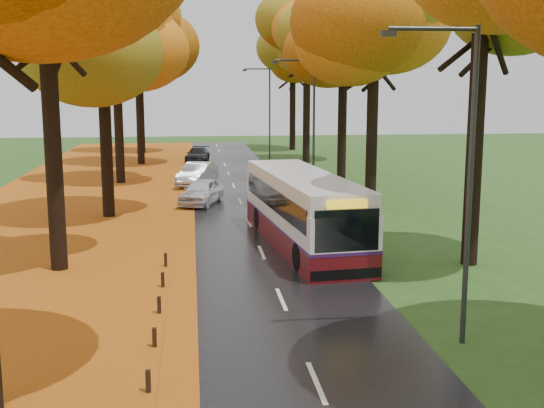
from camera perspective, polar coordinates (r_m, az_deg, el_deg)
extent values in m
cube|color=black|center=(33.82, -2.08, -1.23)|extent=(6.50, 90.00, 0.04)
cube|color=silver|center=(33.81, -2.08, -1.19)|extent=(0.12, 90.00, 0.01)
cube|color=maroon|center=(34.31, -17.24, -1.54)|extent=(12.00, 90.00, 0.02)
cube|color=#BD7713|center=(33.71, -7.25, -1.30)|extent=(0.90, 90.00, 0.01)
cylinder|color=black|center=(25.12, -17.88, 4.89)|extent=(0.60, 0.60, 9.15)
cylinder|color=black|center=(34.92, -13.74, 5.44)|extent=(0.60, 0.60, 8.00)
ellipsoid|color=orange|center=(34.90, -14.08, 13.65)|extent=(9.20, 9.20, 7.18)
cylinder|color=black|center=(46.87, -12.73, 6.93)|extent=(0.60, 0.60, 8.58)
ellipsoid|color=orange|center=(46.91, -12.98, 13.48)|extent=(8.00, 8.00, 6.24)
cylinder|color=black|center=(57.76, -11.02, 7.81)|extent=(0.60, 0.60, 9.15)
ellipsoid|color=orange|center=(57.84, -11.21, 13.48)|extent=(9.20, 9.20, 7.18)
cylinder|color=black|center=(67.79, -10.90, 7.63)|extent=(0.60, 0.60, 8.00)
ellipsoid|color=orange|center=(67.78, -11.04, 11.85)|extent=(8.00, 8.00, 6.24)
cylinder|color=black|center=(25.73, 16.62, 5.13)|extent=(0.60, 0.60, 9.22)
cylinder|color=black|center=(36.91, 8.36, 6.00)|extent=(0.60, 0.60, 8.19)
ellipsoid|color=#C3810E|center=(36.92, 8.56, 13.95)|extent=(9.20, 9.20, 7.18)
cylinder|color=black|center=(46.73, 5.90, 7.19)|extent=(0.60, 0.60, 8.70)
ellipsoid|color=#C3810E|center=(46.79, 6.02, 13.86)|extent=(8.20, 8.20, 6.40)
cylinder|color=black|center=(57.40, 2.91, 8.00)|extent=(0.60, 0.60, 9.22)
ellipsoid|color=#C3810E|center=(57.49, 2.96, 13.75)|extent=(9.20, 9.20, 7.18)
cylinder|color=black|center=(69.36, 1.73, 7.93)|extent=(0.60, 0.60, 8.19)
ellipsoid|color=#C3810E|center=(69.36, 1.76, 12.16)|extent=(8.20, 8.20, 6.40)
cube|color=black|center=(15.47, -10.32, -14.40)|extent=(0.11, 0.11, 0.52)
cube|color=black|center=(17.86, -9.81, -10.96)|extent=(0.11, 0.11, 0.52)
cube|color=black|center=(20.31, -9.42, -8.35)|extent=(0.11, 0.11, 0.52)
cube|color=black|center=(22.79, -9.13, -6.30)|extent=(0.11, 0.11, 0.52)
cube|color=black|center=(25.29, -8.89, -4.65)|extent=(0.11, 0.11, 0.52)
cylinder|color=#333538|center=(17.66, 16.21, 1.11)|extent=(0.14, 0.14, 8.00)
cylinder|color=#333538|center=(17.11, 13.37, 14.07)|extent=(2.20, 0.11, 0.11)
cube|color=#333538|center=(16.76, 9.71, 13.88)|extent=(0.35, 0.18, 0.14)
cylinder|color=#333538|center=(38.76, 3.51, 6.13)|extent=(0.14, 0.14, 8.00)
cylinder|color=#333538|center=(38.52, 1.93, 11.93)|extent=(2.20, 0.11, 0.11)
cube|color=#333538|center=(38.36, 0.27, 11.76)|extent=(0.35, 0.18, 0.14)
cylinder|color=#333538|center=(60.51, -0.20, 7.54)|extent=(0.14, 0.14, 8.00)
cylinder|color=#333538|center=(60.35, -1.26, 11.23)|extent=(2.20, 0.11, 0.11)
cube|color=#333538|center=(60.25, -2.32, 11.12)|extent=(0.35, 0.18, 0.14)
cube|color=#550D13|center=(28.18, 2.57, -2.53)|extent=(3.70, 11.39, 0.91)
cube|color=silver|center=(27.96, 2.58, -0.29)|extent=(3.70, 11.39, 1.32)
cube|color=silver|center=(27.80, 2.60, 1.77)|extent=(3.62, 11.16, 0.71)
cube|color=#38164F|center=(28.07, 2.57, -1.51)|extent=(3.72, 11.41, 0.12)
cube|color=black|center=(27.89, 2.59, 0.53)|extent=(3.63, 10.50, 0.86)
cube|color=black|center=(22.70, 6.28, -2.23)|extent=(2.23, 0.29, 1.42)
cube|color=yellow|center=(22.53, 6.33, -0.03)|extent=(1.40, 0.21, 0.28)
cube|color=black|center=(23.08, 6.20, -5.85)|extent=(2.49, 0.38, 0.36)
cylinder|color=black|center=(24.31, 2.30, -4.44)|extent=(0.39, 1.04, 1.02)
cylinder|color=black|center=(24.98, 7.42, -4.11)|extent=(0.39, 1.04, 1.02)
cylinder|color=black|center=(31.10, -1.10, -1.23)|extent=(0.39, 1.04, 1.02)
cylinder|color=black|center=(31.64, 2.98, -1.05)|extent=(0.39, 1.04, 1.02)
imported|color=silver|center=(37.84, -5.92, 1.04)|extent=(2.95, 4.47, 1.41)
imported|color=#999BA0|center=(44.91, -6.27, 2.51)|extent=(2.95, 4.84, 1.51)
imported|color=black|center=(58.60, -6.25, 4.12)|extent=(2.36, 4.48, 1.24)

